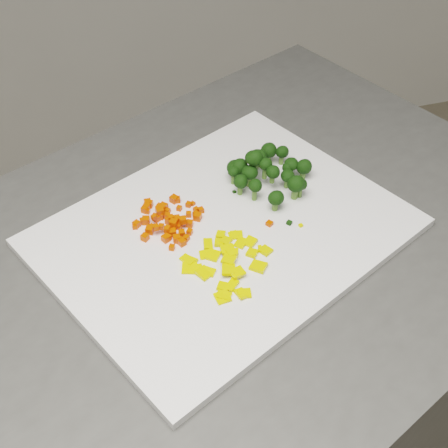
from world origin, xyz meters
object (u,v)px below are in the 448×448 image
object	(u,v)px
counter_block	(226,409)
broccoli_pile	(263,167)
carrot_pile	(168,218)
pepper_pile	(230,258)
cutting_board	(224,232)

from	to	relation	value
counter_block	broccoli_pile	distance (m)	0.51
carrot_pile	pepper_pile	size ratio (longest dim) A/B	0.86
carrot_pile	broccoli_pile	size ratio (longest dim) A/B	0.83
counter_block	broccoli_pile	size ratio (longest dim) A/B	7.66
carrot_pile	broccoli_pile	distance (m)	0.17
pepper_pile	broccoli_pile	world-z (taller)	broccoli_pile
carrot_pile	pepper_pile	world-z (taller)	carrot_pile
carrot_pile	pepper_pile	bearing A→B (deg)	-56.23
counter_block	carrot_pile	world-z (taller)	carrot_pile
pepper_pile	broccoli_pile	size ratio (longest dim) A/B	0.97
cutting_board	broccoli_pile	bearing A→B (deg)	44.08
counter_block	broccoli_pile	world-z (taller)	broccoli_pile
cutting_board	carrot_pile	world-z (taller)	carrot_pile
counter_block	pepper_pile	bearing A→B (deg)	-101.30
cutting_board	broccoli_pile	size ratio (longest dim) A/B	3.75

